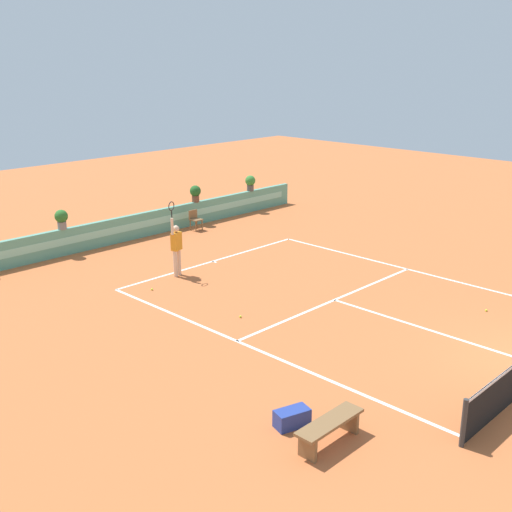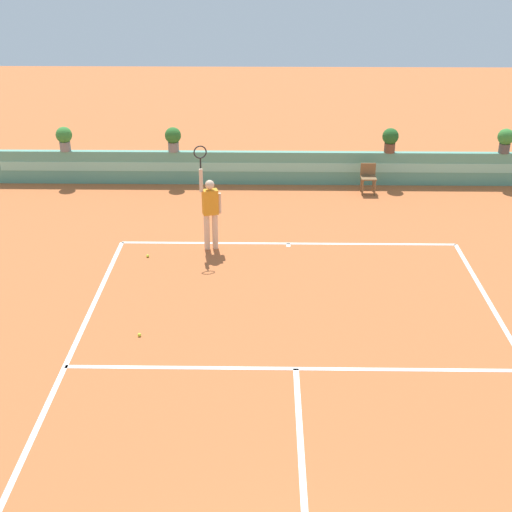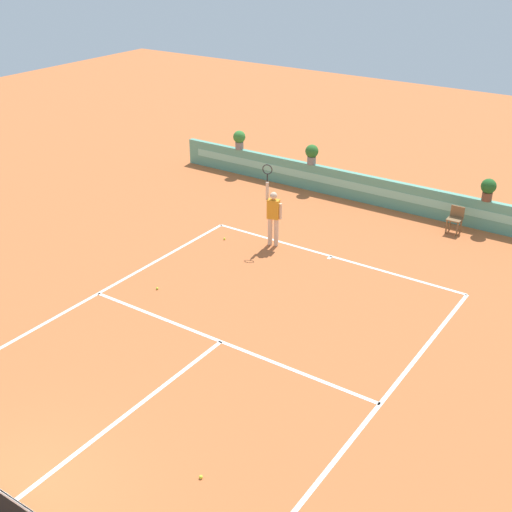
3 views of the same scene
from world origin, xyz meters
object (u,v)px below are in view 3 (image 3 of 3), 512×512
tennis_player (273,214)px  potted_plant_left (312,153)px  ball_kid_chair (455,218)px  tennis_ball_near_baseline (224,239)px  tennis_ball_by_sideline (201,477)px  potted_plant_right (488,188)px  potted_plant_far_left (239,139)px  tennis_ball_mid_court (157,288)px

tennis_player → potted_plant_left: tennis_player is taller
ball_kid_chair → tennis_ball_near_baseline: ball_kid_chair is taller
tennis_player → tennis_ball_by_sideline: (4.21, -8.88, -1.02)m
potted_plant_right → potted_plant_far_left: size_ratio=1.00×
ball_kid_chair → tennis_ball_near_baseline: 7.39m
tennis_ball_by_sideline → potted_plant_right: 13.79m
tennis_ball_mid_court → potted_plant_right: 10.87m
tennis_ball_near_baseline → potted_plant_left: bearing=89.8°
potted_plant_far_left → tennis_ball_near_baseline: bearing=-59.0°
potted_plant_far_left → tennis_ball_by_sideline: bearing=-57.0°
tennis_ball_near_baseline → potted_plant_right: size_ratio=0.09×
tennis_ball_mid_court → tennis_ball_by_sideline: 7.11m
tennis_ball_by_sideline → potted_plant_left: size_ratio=0.09×
tennis_player → potted_plant_far_left: bearing=134.2°
tennis_player → tennis_ball_near_baseline: 1.86m
potted_plant_right → potted_plant_far_left: (-9.65, 0.00, 0.00)m
tennis_ball_mid_court → potted_plant_far_left: bearing=112.0°
potted_plant_right → potted_plant_far_left: same height
tennis_ball_mid_court → ball_kid_chair: bearing=56.8°
tennis_ball_mid_court → potted_plant_right: (6.04, 8.93, 1.38)m
tennis_player → tennis_ball_by_sideline: bearing=-64.6°
tennis_ball_near_baseline → potted_plant_far_left: 6.39m
tennis_player → potted_plant_far_left: (-4.68, 4.82, 0.36)m
tennis_player → ball_kid_chair: bearing=43.6°
tennis_ball_near_baseline → potted_plant_far_left: size_ratio=0.09×
tennis_ball_mid_court → tennis_ball_by_sideline: size_ratio=1.00×
tennis_ball_by_sideline → tennis_ball_mid_court: bearing=138.0°
tennis_ball_mid_court → tennis_ball_near_baseline: bearing=96.2°
tennis_player → potted_plant_far_left: size_ratio=3.57×
potted_plant_left → tennis_ball_near_baseline: bearing=-90.2°
tennis_ball_near_baseline → potted_plant_right: bearing=39.7°
ball_kid_chair → tennis_ball_by_sideline: bearing=-90.4°
tennis_ball_near_baseline → tennis_ball_by_sideline: bearing=-55.8°
ball_kid_chair → potted_plant_right: potted_plant_right is taller
potted_plant_right → potted_plant_left: 6.41m
potted_plant_left → tennis_ball_mid_court: bearing=-87.6°
potted_plant_right → potted_plant_left: (-6.41, 0.00, 0.00)m
tennis_ball_near_baseline → tennis_ball_by_sideline: same height
tennis_player → potted_plant_right: bearing=44.1°
tennis_player → potted_plant_left: 5.04m
ball_kid_chair → tennis_ball_by_sideline: ball_kid_chair is taller
tennis_ball_near_baseline → potted_plant_left: (0.02, 5.35, 1.38)m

